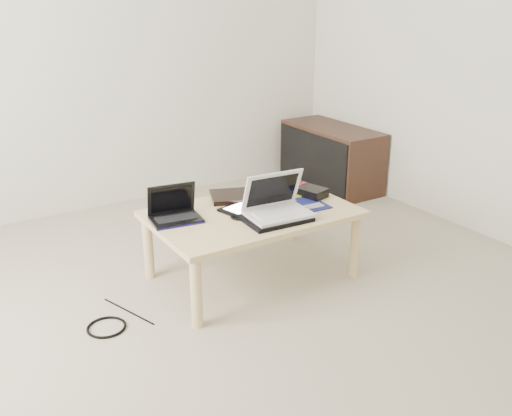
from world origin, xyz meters
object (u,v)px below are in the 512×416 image
coffee_table (252,219)px  gpu_box (306,191)px  media_cabinet (331,157)px  netbook (175,213)px  white_laptop (277,206)px

coffee_table → gpu_box: 0.42m
media_cabinet → netbook: netbook is taller
netbook → gpu_box: size_ratio=1.03×
coffee_table → white_laptop: 0.20m
gpu_box → media_cabinet: bearing=44.6°
netbook → gpu_box: netbook is taller
coffee_table → white_laptop: (0.06, -0.15, 0.12)m
media_cabinet → white_laptop: 1.80m
white_laptop → netbook: bearing=151.0°
netbook → coffee_table: bearing=-16.0°
coffee_table → media_cabinet: bearing=36.4°
media_cabinet → white_laptop: size_ratio=2.58×
netbook → gpu_box: (0.82, -0.06, -0.01)m
coffee_table → gpu_box: size_ratio=4.04×
media_cabinet → gpu_box: media_cabinet is taller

